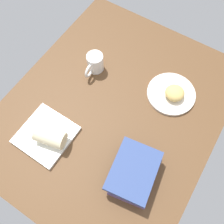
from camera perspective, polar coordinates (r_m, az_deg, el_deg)
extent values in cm
cube|color=brown|center=(108.40, 0.37, 0.65)|extent=(110.00, 90.00, 4.00)
cylinder|color=silver|center=(112.31, 13.91, 4.26)|extent=(22.00, 22.00, 1.40)
ellipsoid|color=#D9B665|center=(109.20, 14.76, 4.41)|extent=(10.16, 10.25, 4.85)
cube|color=white|center=(104.50, -15.48, -5.28)|extent=(21.52, 21.52, 1.60)
cylinder|color=silver|center=(104.77, -17.59, -3.39)|extent=(5.40, 5.40, 2.32)
cylinder|color=#BE5923|center=(104.01, -17.72, -3.22)|extent=(4.43, 4.43, 0.40)
cylinder|color=beige|center=(99.01, -14.53, -5.71)|extent=(9.68, 13.46, 7.11)
cube|color=#6B4C7A|center=(96.15, 5.47, -14.64)|extent=(23.64, 18.40, 3.19)
cube|color=#387260|center=(93.32, 4.94, -14.04)|extent=(20.71, 16.90, 2.58)
cube|color=#33477F|center=(90.27, 5.20, -13.81)|extent=(23.00, 18.85, 3.59)
cylinder|color=white|center=(113.95, -4.02, 11.71)|extent=(7.65, 7.65, 9.14)
cylinder|color=olive|center=(110.79, -4.16, 12.94)|extent=(6.28, 6.28, 0.40)
torus|color=white|center=(111.46, -5.45, 9.77)|extent=(6.74, 1.55, 6.69)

